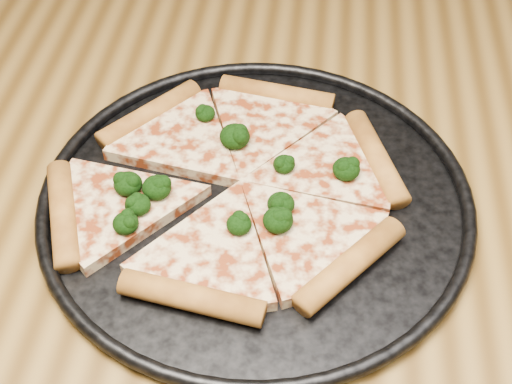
# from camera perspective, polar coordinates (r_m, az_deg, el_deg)

# --- Properties ---
(dining_table) EXTENTS (1.20, 0.90, 0.75)m
(dining_table) POSITION_cam_1_polar(r_m,az_deg,el_deg) (0.76, 0.31, -4.63)
(dining_table) COLOR brown
(dining_table) RESTS_ON ground
(pizza_pan) EXTENTS (0.41, 0.41, 0.02)m
(pizza_pan) POSITION_cam_1_polar(r_m,az_deg,el_deg) (0.68, 0.00, -0.47)
(pizza_pan) COLOR black
(pizza_pan) RESTS_ON dining_table
(pizza) EXTENTS (0.35, 0.32, 0.02)m
(pizza) POSITION_cam_1_polar(r_m,az_deg,el_deg) (0.68, -1.67, 0.72)
(pizza) COLOR beige
(pizza) RESTS_ON pizza_pan
(broccoli_florets) EXTENTS (0.23, 0.18, 0.02)m
(broccoli_florets) POSITION_cam_1_polar(r_m,az_deg,el_deg) (0.67, -2.73, 0.77)
(broccoli_florets) COLOR black
(broccoli_florets) RESTS_ON pizza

